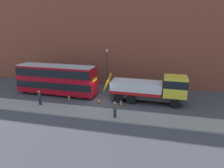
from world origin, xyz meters
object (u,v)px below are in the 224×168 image
at_px(pedestrian_onlooker, 40,98).
at_px(street_lamp, 107,65).
at_px(traffic_cone_near_bus, 69,97).
at_px(traffic_cone_near_truck, 121,103).
at_px(pedestrian_bystander, 115,110).
at_px(double_decker_bus, 56,79).
at_px(recovery_tow_truck, 151,89).
at_px(traffic_cone_midway, 99,101).

distance_m(pedestrian_onlooker, street_lamp, 10.83).
relative_size(pedestrian_onlooker, street_lamp, 0.29).
distance_m(traffic_cone_near_bus, traffic_cone_near_truck, 6.76).
height_order(pedestrian_bystander, street_lamp, street_lamp).
relative_size(traffic_cone_near_bus, street_lamp, 0.12).
bearing_deg(pedestrian_bystander, double_decker_bus, 32.80).
distance_m(pedestrian_onlooker, traffic_cone_near_bus, 3.57).
xyz_separation_m(recovery_tow_truck, pedestrian_onlooker, (-12.53, -4.14, -0.77)).
height_order(double_decker_bus, traffic_cone_near_truck, double_decker_bus).
bearing_deg(double_decker_bus, pedestrian_bystander, -28.25).
relative_size(recovery_tow_truck, double_decker_bus, 0.92).
bearing_deg(recovery_tow_truck, traffic_cone_midway, -161.03).
relative_size(recovery_tow_truck, traffic_cone_midway, 14.14).
bearing_deg(street_lamp, pedestrian_bystander, -71.06).
xyz_separation_m(pedestrian_onlooker, street_lamp, (5.82, 8.79, 2.49)).
height_order(double_decker_bus, pedestrian_bystander, double_decker_bus).
xyz_separation_m(traffic_cone_near_bus, traffic_cone_near_truck, (6.75, -0.16, 0.00)).
relative_size(pedestrian_bystander, traffic_cone_near_bus, 2.38).
bearing_deg(double_decker_bus, traffic_cone_near_bus, -31.62).
xyz_separation_m(traffic_cone_near_truck, street_lamp, (-3.40, 6.44, 3.13)).
height_order(recovery_tow_truck, traffic_cone_near_truck, recovery_tow_truck).
distance_m(double_decker_bus, pedestrian_bystander, 10.83).
distance_m(pedestrian_bystander, street_lamp, 10.89).
bearing_deg(pedestrian_onlooker, traffic_cone_near_bus, 12.85).
relative_size(pedestrian_bystander, traffic_cone_midway, 2.38).
xyz_separation_m(double_decker_bus, traffic_cone_midway, (6.55, -1.86, -1.89)).
height_order(pedestrian_bystander, traffic_cone_midway, pedestrian_bystander).
bearing_deg(recovery_tow_truck, traffic_cone_near_truck, -149.62).
height_order(recovery_tow_truck, pedestrian_onlooker, recovery_tow_truck).
bearing_deg(traffic_cone_near_truck, pedestrian_onlooker, -165.72).
bearing_deg(traffic_cone_midway, traffic_cone_near_bus, 177.09).
height_order(recovery_tow_truck, traffic_cone_midway, recovery_tow_truck).
bearing_deg(traffic_cone_near_truck, pedestrian_bystander, -89.27).
height_order(double_decker_bus, street_lamp, street_lamp).
xyz_separation_m(double_decker_bus, street_lamp, (5.86, 4.63, 1.24)).
distance_m(traffic_cone_midway, street_lamp, 7.24).
distance_m(pedestrian_bystander, traffic_cone_midway, 4.53).
xyz_separation_m(pedestrian_onlooker, pedestrian_bystander, (9.26, -1.24, 0.00)).
bearing_deg(pedestrian_bystander, traffic_cone_near_truck, -26.31).
relative_size(recovery_tow_truck, traffic_cone_near_truck, 14.14).
bearing_deg(recovery_tow_truck, pedestrian_bystander, -119.33).
distance_m(recovery_tow_truck, pedestrian_onlooker, 13.22).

